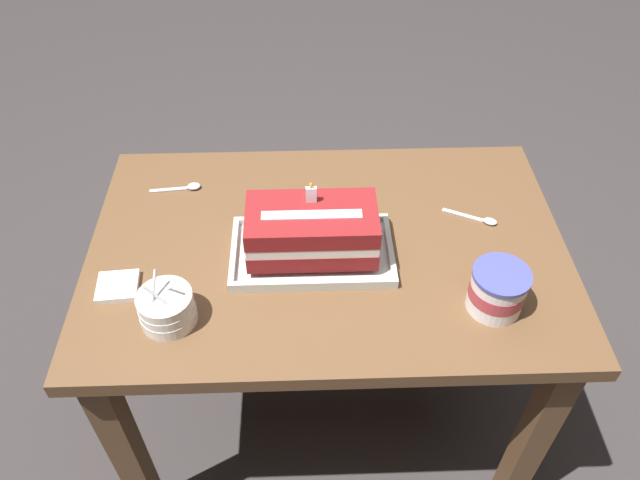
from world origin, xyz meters
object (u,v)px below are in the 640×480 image
Objects in this scene: birthday_cake at (312,230)px; ice_cream_tub at (497,290)px; bowl_stack at (167,308)px; foil_tray at (312,253)px; napkin_pile at (118,287)px; serving_spoon_near_tray at (189,187)px; serving_spoon_by_bowls at (483,220)px.

ice_cream_tub is at bearing -23.10° from birthday_cake.
bowl_stack is at bearing -149.67° from birthday_cake.
foil_tray is 0.42m from napkin_pile.
napkin_pile is at bearing -108.74° from serving_spoon_near_tray.
ice_cream_tub is at bearing -30.62° from serving_spoon_near_tray.
serving_spoon_near_tray is 0.72m from serving_spoon_by_bowls.
serving_spoon_by_bowls is at bearing 21.02° from bowl_stack.
foil_tray is at bearing 11.74° from napkin_pile.
foil_tray is at bearing 156.90° from ice_cream_tub.
ice_cream_tub is at bearing 1.17° from bowl_stack.
birthday_cake is at bearing 30.33° from bowl_stack.
ice_cream_tub reaches higher than foil_tray.
serving_spoon_near_tray is (-0.30, 0.24, -0.07)m from birthday_cake.
birthday_cake reaches higher than bowl_stack.
birthday_cake is at bearing 11.74° from napkin_pile.
bowl_stack is 0.96× the size of serving_spoon_by_bowls.
bowl_stack is 0.74m from serving_spoon_by_bowls.
birthday_cake reaches higher than napkin_pile.
serving_spoon_by_bowls is (0.04, 0.25, -0.05)m from ice_cream_tub.
napkin_pile reaches higher than serving_spoon_by_bowls.
napkin_pile is (-0.12, 0.08, -0.03)m from bowl_stack.
foil_tray is 0.07m from birthday_cake.
bowl_stack is (-0.29, -0.17, 0.03)m from foil_tray.
serving_spoon_by_bowls is at bearing 81.78° from ice_cream_tub.
birthday_cake is (0.00, 0.00, 0.07)m from foil_tray.
birthday_cake is at bearing 90.00° from foil_tray.
serving_spoon_near_tray is at bearing 168.61° from serving_spoon_by_bowls.
serving_spoon_by_bowls is 0.83m from napkin_pile.
napkin_pile is (-0.81, -0.18, 0.00)m from serving_spoon_by_bowls.
serving_spoon_near_tray is (-0.67, 0.40, -0.04)m from ice_cream_tub.
birthday_cake is at bearing 156.90° from ice_cream_tub.
birthday_cake is 0.40m from ice_cream_tub.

